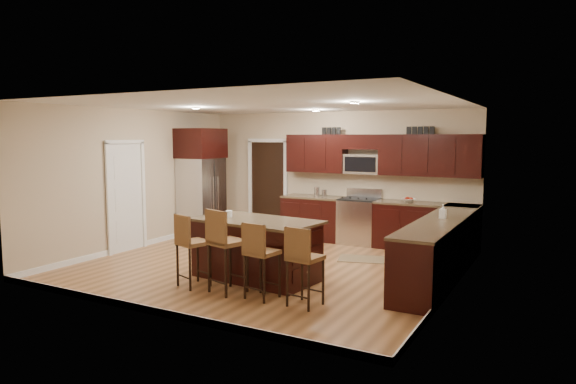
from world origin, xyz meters
The scene contains 24 objects.
floor centered at (0.00, 0.00, 0.00)m, with size 6.00×6.00×0.00m, color #9C693D.
ceiling centered at (0.00, 0.00, 2.70)m, with size 6.00×6.00×0.00m, color silver.
wall_back centered at (0.00, 2.75, 1.35)m, with size 6.00×6.00×0.00m, color tan.
wall_left centered at (-3.00, 0.00, 1.35)m, with size 5.50×5.50×0.00m, color tan.
wall_right centered at (3.00, 0.00, 1.35)m, with size 5.50×5.50×0.00m, color tan.
base_cabinets centered at (1.90, 1.45, 0.46)m, with size 4.02×3.96×0.92m.
upper_cabinets centered at (1.04, 2.58, 1.84)m, with size 4.00×0.33×0.80m.
range centered at (0.68, 2.45, 0.47)m, with size 0.76×0.64×1.11m.
microwave centered at (0.68, 2.60, 1.62)m, with size 0.76×0.31×0.40m, color silver.
doorway centered at (-1.65, 2.73, 1.03)m, with size 0.85×0.03×2.06m, color black.
pantry_door centered at (-2.98, -0.30, 1.02)m, with size 0.03×0.80×2.04m, color white.
letter_decor centered at (0.90, 2.58, 2.29)m, with size 2.20×0.03×0.15m, color black, non-canonical shape.
island centered at (0.22, -0.76, 0.43)m, with size 2.05×1.22×0.92m.
stool_left centered at (-0.38, -1.60, 0.67)m, with size 0.51×0.51×1.07m.
stool_mid centered at (0.23, -1.60, 0.74)m, with size 0.55×0.55×1.18m.
stool_right centered at (0.80, -1.60, 0.65)m, with size 0.44×0.44×1.04m.
refrigerator centered at (-2.62, 1.53, 1.21)m, with size 0.79×0.92×2.35m.
floor_mat centered at (1.23, 1.20, 0.01)m, with size 0.86×0.57×0.01m, color brown.
fruit_bowl centered at (1.68, 2.45, 0.95)m, with size 0.27×0.27×0.07m, color silver.
soap_bottle centered at (2.70, 0.71, 1.03)m, with size 0.10×0.10×0.22m, color #B2B2B2.
canister_tall centered at (-0.27, 2.45, 1.02)m, with size 0.12×0.12×0.20m, color silver.
canister_short centered at (-0.10, 2.45, 0.99)m, with size 0.11×0.11×0.15m, color silver.
island_jar centered at (-0.28, -0.76, 0.97)m, with size 0.10×0.10×0.10m, color white.
stool_extra centered at (1.45, -1.60, 0.65)m, with size 0.44×0.44×1.04m.
Camera 1 is at (4.35, -7.29, 2.17)m, focal length 32.00 mm.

